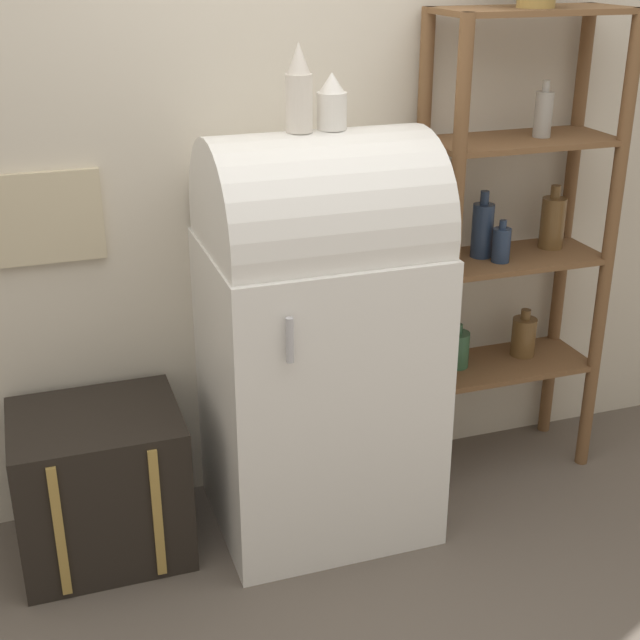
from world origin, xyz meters
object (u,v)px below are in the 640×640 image
object	(u,v)px
vase_center	(332,103)
vase_left	(299,91)
suitcase_trunk	(101,484)
refrigerator	(318,333)

from	to	relation	value
vase_center	vase_left	bearing A→B (deg)	-175.13
suitcase_trunk	vase_left	world-z (taller)	vase_left
refrigerator	vase_left	bearing A→B (deg)	174.52
suitcase_trunk	vase_center	world-z (taller)	vase_center
vase_left	vase_center	xyz separation A→B (m)	(0.11, 0.01, -0.04)
suitcase_trunk	refrigerator	bearing A→B (deg)	-3.50
vase_left	vase_center	size ratio (longest dim) A/B	1.54
refrigerator	suitcase_trunk	world-z (taller)	refrigerator
vase_left	suitcase_trunk	bearing A→B (deg)	176.66
refrigerator	suitcase_trunk	xyz separation A→B (m)	(-0.76, 0.05, -0.47)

